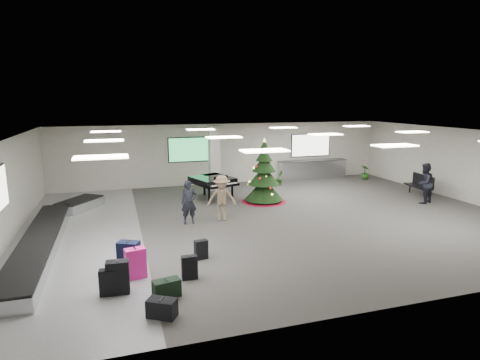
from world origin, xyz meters
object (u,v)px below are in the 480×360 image
object	(u,v)px
traveler_b	(222,198)
grand_piano	(213,181)
service_counter	(312,169)
pink_suitcase	(136,263)
potted_plant_right	(365,172)
traveler_bench	(424,183)
christmas_tree	(264,180)
potted_plant_left	(279,178)
bench	(420,184)
baggage_carousel	(50,234)
traveler_a	(189,202)

from	to	relation	value
traveler_b	grand_piano	bearing A→B (deg)	93.03
service_counter	pink_suitcase	distance (m)	14.72
traveler_b	potted_plant_right	world-z (taller)	traveler_b
pink_suitcase	traveler_b	bearing A→B (deg)	39.30
grand_piano	traveler_bench	distance (m)	9.26
traveler_bench	potted_plant_right	world-z (taller)	traveler_bench
christmas_tree	traveler_bench	xyz separation A→B (m)	(6.54, -2.34, -0.09)
traveler_b	potted_plant_left	world-z (taller)	traveler_b
traveler_bench	potted_plant_right	bearing A→B (deg)	-117.84
grand_piano	pink_suitcase	bearing A→B (deg)	-135.18
bench	traveler_b	distance (m)	10.02
service_counter	pink_suitcase	bearing A→B (deg)	-134.71
grand_piano	bench	bearing A→B (deg)	-32.01
potted_plant_left	traveler_b	bearing A→B (deg)	-131.02
baggage_carousel	potted_plant_right	world-z (taller)	potted_plant_right
christmas_tree	service_counter	bearing A→B (deg)	42.37
grand_piano	potted_plant_left	distance (m)	4.43
potted_plant_right	bench	bearing A→B (deg)	-87.68
traveler_b	traveler_bench	size ratio (longest dim) A/B	0.96
traveler_bench	potted_plant_left	size ratio (longest dim) A/B	2.24
grand_piano	potted_plant_left	size ratio (longest dim) A/B	3.03
pink_suitcase	potted_plant_right	xyz separation A→B (m)	(13.14, 9.40, 0.01)
christmas_tree	potted_plant_right	size ratio (longest dim) A/B	3.52
grand_piano	potted_plant_left	xyz separation A→B (m)	(4.03, 1.80, -0.43)
christmas_tree	bench	world-z (taller)	christmas_tree
pink_suitcase	christmas_tree	world-z (taller)	christmas_tree
pink_suitcase	traveler_bench	bearing A→B (deg)	5.89
traveler_b	traveler_bench	xyz separation A→B (m)	(9.04, -0.18, 0.03)
grand_piano	traveler_a	world-z (taller)	traveler_a
potted_plant_left	bench	bearing A→B (deg)	-37.10
pink_suitcase	bench	bearing A→B (deg)	9.56
traveler_a	grand_piano	bearing A→B (deg)	62.78
potted_plant_left	baggage_carousel	bearing A→B (deg)	-151.36
bench	potted_plant_left	world-z (taller)	bench
potted_plant_right	traveler_bench	bearing A→B (deg)	-97.90
grand_piano	traveler_a	size ratio (longest dim) A/B	1.51
traveler_a	potted_plant_left	bearing A→B (deg)	41.76
traveler_b	service_counter	bearing A→B (deg)	53.05
pink_suitcase	traveler_b	size ratio (longest dim) A/B	0.47
christmas_tree	traveler_b	world-z (taller)	christmas_tree
grand_piano	potted_plant_right	distance (m)	9.49
christmas_tree	bench	distance (m)	7.55
bench	traveler_a	xyz separation A→B (m)	(-11.19, -1.13, 0.23)
christmas_tree	grand_piano	world-z (taller)	christmas_tree
baggage_carousel	pink_suitcase	bearing A→B (deg)	-56.32
baggage_carousel	traveler_b	size ratio (longest dim) A/B	5.71
baggage_carousel	potted_plant_left	bearing A→B (deg)	28.64
grand_piano	traveler_b	distance (m)	3.42
traveler_b	potted_plant_left	xyz separation A→B (m)	(4.52, 5.19, -0.46)
grand_piano	potted_plant_right	size ratio (longest dim) A/B	2.96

